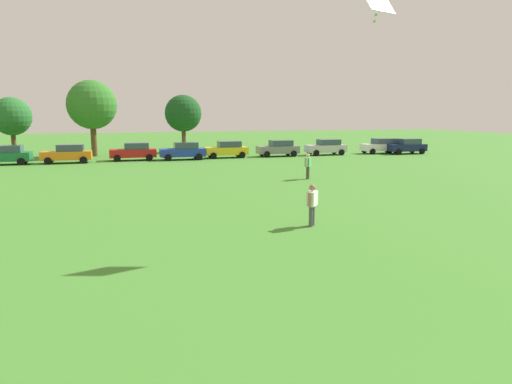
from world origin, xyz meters
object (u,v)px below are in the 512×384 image
(tree_right, at_px, (92,105))
(tree_far_right, at_px, (183,114))
(parked_car_blue_3, at_px, (183,151))
(parked_car_silver_6, at_px, (326,147))
(parked_car_green_0, at_px, (5,155))
(bystander_near_trees, at_px, (308,164))
(parked_car_yellow_4, at_px, (227,149))
(adult_bystander, at_px, (312,201))
(parked_car_red_2, at_px, (134,151))
(tree_left, at_px, (12,117))
(parked_car_navy_8, at_px, (407,146))
(parked_car_orange_1, at_px, (68,154))
(parked_car_white_7, at_px, (381,146))
(kite, at_px, (378,3))
(parked_car_gray_5, at_px, (279,148))

(tree_right, relative_size, tree_far_right, 1.20)
(parked_car_blue_3, bearing_deg, parked_car_silver_6, -176.70)
(parked_car_green_0, height_order, tree_right, tree_right)
(bystander_near_trees, bearing_deg, parked_car_yellow_4, 44.19)
(parked_car_yellow_4, bearing_deg, adult_bystander, 84.31)
(parked_car_red_2, relative_size, tree_left, 0.70)
(parked_car_silver_6, height_order, parked_car_navy_8, same)
(parked_car_orange_1, xyz_separation_m, parked_car_silver_6, (25.96, 1.06, 0.00))
(bystander_near_trees, distance_m, parked_car_white_7, 22.87)
(parked_car_silver_6, height_order, tree_far_right, tree_far_right)
(kite, distance_m, tree_right, 37.65)
(parked_car_yellow_4, bearing_deg, parked_car_green_0, 2.42)
(parked_car_yellow_4, height_order, parked_car_white_7, same)
(adult_bystander, xyz_separation_m, parked_car_navy_8, (23.04, 27.78, -0.14))
(parked_car_green_0, height_order, parked_car_navy_8, same)
(parked_car_orange_1, relative_size, parked_car_red_2, 1.00)
(parked_car_white_7, xyz_separation_m, tree_left, (-38.68, 7.02, 3.26))
(parked_car_blue_3, height_order, tree_far_right, tree_far_right)
(parked_car_green_0, bearing_deg, parked_car_silver_6, -178.18)
(parked_car_blue_3, relative_size, tree_far_right, 0.66)
(parked_car_navy_8, xyz_separation_m, tree_far_right, (-23.45, 9.28, 3.56))
(tree_left, bearing_deg, parked_car_yellow_4, -19.03)
(parked_car_yellow_4, bearing_deg, tree_far_right, -68.20)
(parked_car_green_0, bearing_deg, kite, 122.87)
(parked_car_orange_1, relative_size, tree_right, 0.55)
(parked_car_green_0, distance_m, tree_left, 8.76)
(parked_car_orange_1, bearing_deg, tree_left, -53.53)
(parked_car_green_0, distance_m, parked_car_red_2, 10.94)
(parked_car_gray_5, bearing_deg, bystander_near_trees, 78.08)
(kite, bearing_deg, parked_car_green_0, 122.87)
(parked_car_silver_6, distance_m, parked_car_navy_8, 9.22)
(parked_car_gray_5, xyz_separation_m, tree_far_right, (-8.81, 8.21, 3.56))
(parked_car_green_0, distance_m, parked_car_gray_5, 25.56)
(parked_car_red_2, relative_size, tree_far_right, 0.66)
(parked_car_orange_1, distance_m, tree_left, 10.64)
(parked_car_gray_5, distance_m, parked_car_navy_8, 14.68)
(parked_car_silver_6, height_order, tree_right, tree_right)
(parked_car_green_0, distance_m, parked_car_navy_8, 40.18)
(adult_bystander, relative_size, bystander_near_trees, 0.96)
(parked_car_white_7, bearing_deg, parked_car_blue_3, 2.47)
(parked_car_white_7, distance_m, tree_left, 39.45)
(parked_car_red_2, distance_m, tree_right, 8.09)
(parked_car_blue_3, distance_m, tree_right, 11.43)
(parked_car_yellow_4, distance_m, tree_left, 22.40)
(parked_car_red_2, height_order, parked_car_blue_3, same)
(kite, relative_size, tree_left, 0.23)
(kite, relative_size, parked_car_gray_5, 0.33)
(tree_left, distance_m, tree_right, 8.24)
(kite, distance_m, parked_car_yellow_4, 31.07)
(parked_car_orange_1, height_order, parked_car_gray_5, same)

